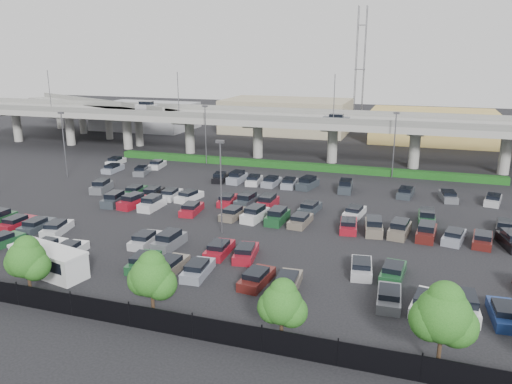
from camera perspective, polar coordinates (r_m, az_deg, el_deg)
ground at (r=62.01m, az=-1.13°, el=-2.28°), size 280.00×280.00×0.00m
overpass at (r=90.66m, az=5.52°, el=7.91°), size 150.00×13.00×15.80m
on_ramp at (r=122.64m, az=-17.84°, el=9.21°), size 50.93×30.13×8.80m
hedge at (r=85.02m, az=4.50°, el=3.02°), size 66.00×1.60×1.10m
fence at (r=38.54m, az=-15.62°, el=-13.17°), size 70.00×0.10×2.00m
tree_row at (r=38.09m, az=-13.72°, el=-8.98°), size 65.07×3.66×5.94m
shuttle_bus at (r=48.33m, az=-22.63°, el=-7.19°), size 8.01×4.14×2.45m
parked_cars at (r=58.74m, az=-1.62°, el=-2.69°), size 63.09×41.65×1.67m
light_poles at (r=63.65m, az=-4.07°, el=3.97°), size 66.90×48.38×10.30m
distant_buildings at (r=118.62m, az=14.80°, el=7.72°), size 138.00×24.00×9.00m
comm_tower at (r=130.58m, az=11.80°, el=13.83°), size 2.40×2.40×30.00m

